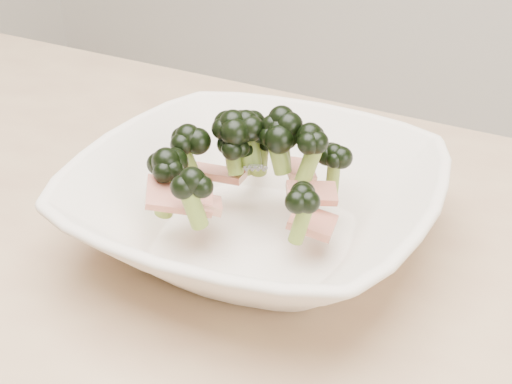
# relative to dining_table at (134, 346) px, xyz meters

# --- Properties ---
(dining_table) EXTENTS (1.20, 0.80, 0.75)m
(dining_table) POSITION_rel_dining_table_xyz_m (0.00, 0.00, 0.00)
(dining_table) COLOR tan
(dining_table) RESTS_ON ground
(broccoli_dish) EXTENTS (0.32, 0.32, 0.12)m
(broccoli_dish) POSITION_rel_dining_table_xyz_m (0.08, 0.08, 0.14)
(broccoli_dish) COLOR beige
(broccoli_dish) RESTS_ON dining_table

